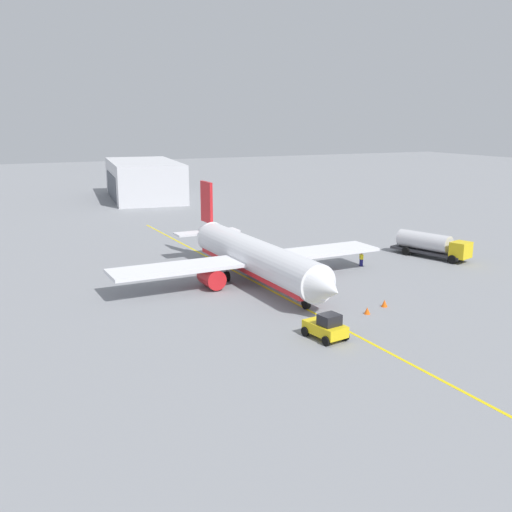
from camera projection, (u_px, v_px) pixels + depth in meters
ground_plane at (256, 283)px, 65.21m from camera, size 400.00×400.00×0.00m
airplane at (254, 258)px, 65.01m from camera, size 32.62×31.67×9.80m
fuel_tanker at (431, 244)px, 76.70m from camera, size 10.75×5.52×3.15m
pushback_tug at (326, 327)px, 48.35m from camera, size 3.87×2.81×2.20m
refueling_worker at (361, 259)px, 72.41m from camera, size 0.61×0.51×1.71m
safety_cone_nose at (367, 311)px, 54.64m from camera, size 0.58×0.58×0.64m
safety_cone_wingtip at (384, 303)px, 56.76m from camera, size 0.61×0.61×0.68m
distant_hangar at (144, 180)px, 134.14m from camera, size 33.48×18.37×8.30m
taxi_line_marking at (256, 283)px, 65.20m from camera, size 81.29×2.38×0.01m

